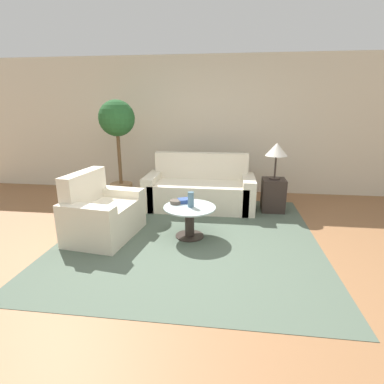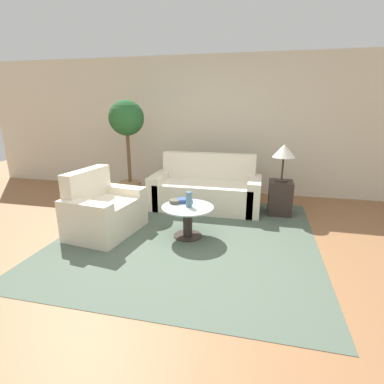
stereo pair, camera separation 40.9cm
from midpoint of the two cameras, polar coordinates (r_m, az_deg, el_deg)
ground_plane at (r=3.49m, az=-5.82°, el=-12.88°), size 14.00×14.00×0.00m
wall_back at (r=5.99m, az=0.28°, el=12.46°), size 10.00×0.06×2.60m
rug at (r=4.05m, az=-3.37°, el=-8.47°), size 3.30×3.35×0.01m
sofa_main at (r=5.11m, az=-0.74°, el=0.32°), size 1.81×0.79×0.90m
armchair at (r=4.21m, az=-19.71°, el=-4.26°), size 0.85×1.09×0.86m
coffee_table at (r=3.94m, az=-3.44°, el=-4.91°), size 0.68×0.68×0.42m
side_table at (r=5.04m, az=12.98°, el=-0.60°), size 0.37×0.37×0.54m
table_lamp at (r=4.89m, az=13.52°, el=7.66°), size 0.34×0.34×0.58m
potted_plant at (r=5.42m, az=-16.13°, el=10.66°), size 0.61×0.61×1.79m
vase at (r=3.86m, az=-3.26°, el=-1.48°), size 0.08×0.08×0.20m
bowl at (r=4.02m, az=-6.04°, el=-1.94°), size 0.15×0.15×0.05m
book_stack at (r=4.06m, az=-4.19°, el=-1.67°), size 0.23×0.21×0.05m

